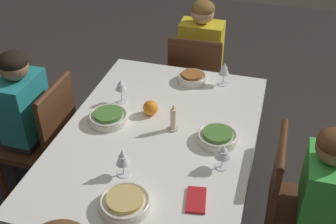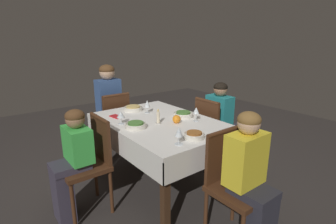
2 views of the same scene
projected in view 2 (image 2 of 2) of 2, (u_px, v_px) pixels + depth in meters
ground_plane at (160, 185)px, 2.88m from camera, size 8.00×8.00×0.00m
dining_table at (160, 129)px, 2.69m from camera, size 1.42×0.98×0.74m
chair_west at (113, 121)px, 3.42m from camera, size 0.40×0.40×0.89m
chair_east at (233, 181)px, 2.01m from camera, size 0.40×0.40×0.89m
chair_south at (90, 159)px, 2.36m from camera, size 0.40×0.40×0.89m
chair_north at (213, 130)px, 3.12m from camera, size 0.40×0.40×0.89m
person_adult_denim at (107, 105)px, 3.48m from camera, size 0.34×0.30×1.23m
person_child_yellow at (251, 179)px, 1.87m from camera, size 0.33×0.30×1.08m
person_child_green at (71, 160)px, 2.25m from camera, size 0.30×0.33×0.99m
person_child_teal at (222, 121)px, 3.19m from camera, size 0.30×0.33×1.06m
bowl_west at (133, 108)px, 3.03m from camera, size 0.22×0.22×0.06m
wine_glass_west at (147, 104)px, 2.92m from camera, size 0.06×0.06×0.15m
bowl_east at (194, 135)px, 2.21m from camera, size 0.18×0.18×0.06m
wine_glass_east at (179, 132)px, 2.06m from camera, size 0.07×0.07×0.15m
bowl_south at (136, 125)px, 2.46m from camera, size 0.20×0.20×0.06m
wine_glass_south at (121, 115)px, 2.55m from camera, size 0.08×0.08×0.13m
bowl_north at (183, 114)px, 2.80m from camera, size 0.21×0.21×0.06m
wine_glass_north at (196, 111)px, 2.63m from camera, size 0.06×0.06×0.15m
candle_centerpiece at (158, 118)px, 2.57m from camera, size 0.06×0.06×0.15m
orange_fruit at (177, 119)px, 2.59m from camera, size 0.08×0.08×0.08m
napkin_red_folded at (116, 117)px, 2.79m from camera, size 0.16×0.10×0.01m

